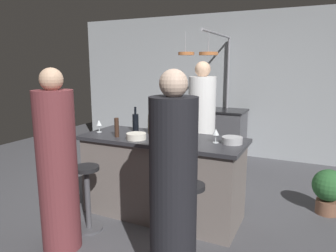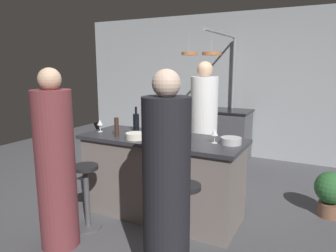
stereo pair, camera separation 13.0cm
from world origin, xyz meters
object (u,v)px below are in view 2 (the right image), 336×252
Objects in this scene: pepper_mill at (117,127)px; wine_bottle_green at (188,129)px; wine_glass_by_chef at (183,136)px; wine_bottle_red at (179,124)px; wine_bottle_dark at (136,122)px; bar_stool_right at (185,218)px; chef at (204,131)px; guest_left at (56,167)px; wine_bottle_amber at (152,123)px; bar_stool_left at (87,194)px; potted_plant at (331,191)px; guest_right at (166,192)px; mixing_bowl_steel at (231,141)px; wine_glass_near_left_guest at (100,123)px; stove_range at (227,134)px; mixing_bowl_ceramic at (136,136)px; wine_glass_near_right_guest at (215,133)px.

wine_bottle_green is at bearing 14.26° from pepper_mill.
wine_glass_by_chef is (0.82, -0.05, 0.00)m from pepper_mill.
wine_bottle_dark is at bearing -165.42° from wine_bottle_red.
wine_bottle_dark is (-0.98, 0.74, 0.64)m from bar_stool_right.
chef is at bearing 88.72° from wine_bottle_red.
guest_left reaches higher than wine_bottle_amber.
potted_plant is at bearing 32.97° from bar_stool_left.
pepper_mill is at bearing 141.95° from guest_right.
mixing_bowl_steel is at bearing -3.22° from wine_bottle_dark.
wine_glass_near_left_guest is (-0.89, -1.05, 0.21)m from chef.
stove_range is at bearing 80.02° from bar_stool_left.
wine_glass_by_chef reaches higher than stove_range.
potted_plant is at bearing -43.83° from stove_range.
bar_stool_left is 0.78m from mixing_bowl_ceramic.
guest_left is at bearing -139.21° from wine_glass_near_right_guest.
chef is 8.20× the size of pepper_mill.
chef is 1.31m from pepper_mill.
bar_stool_left is 1.56m from mixing_bowl_steel.
wine_glass_near_left_guest is (-0.23, 0.90, 0.24)m from guest_left.
mixing_bowl_ceramic is at bearing -11.51° from wine_glass_near_left_guest.
wine_glass_near_left_guest is (-0.88, -0.33, -0.01)m from wine_bottle_red.
wine_glass_near_left_guest is 1.38m from wine_glass_near_right_guest.
mixing_bowl_ceramic is at bearing -124.41° from wine_bottle_red.
wine_glass_near_left_guest is (-0.24, 0.55, 0.63)m from bar_stool_left.
stove_range is 2.53m from wine_bottle_green.
guest_left reaches higher than wine_bottle_green.
mixing_bowl_ceramic is at bearing -94.55° from stove_range.
wine_bottle_amber is 0.67m from wine_glass_by_chef.
bar_stool_left is 0.87m from wine_glass_near_left_guest.
wine_glass_near_left_guest is at bearing 168.49° from mixing_bowl_ceramic.
wine_bottle_amber reaches higher than bar_stool_right.
wine_bottle_dark reaches higher than wine_glass_by_chef.
wine_bottle_green is 1.48× the size of mixing_bowl_ceramic.
pepper_mill is 1.02× the size of mixing_bowl_steel.
guest_right reaches higher than wine_bottle_red.
wine_bottle_green reaches higher than wine_glass_near_left_guest.
wine_bottle_dark reaches higher than mixing_bowl_ceramic.
mixing_bowl_steel is (0.18, 0.68, 0.56)m from bar_stool_right.
wine_glass_near_right_guest is at bearing 47.22° from wine_glass_by_chef.
stove_range is 2.69m from mixing_bowl_ceramic.
stove_range is at bearing 72.72° from wine_glass_near_left_guest.
wine_bottle_red is (0.63, 0.87, 0.64)m from bar_stool_left.
guest_left is 0.87m from mixing_bowl_ceramic.
bar_stool_right is at bearing -67.46° from wine_bottle_green.
stove_range is 2.70m from wine_glass_near_left_guest.
bar_stool_right is 1.31× the size of potted_plant.
chef is 1.72m from bar_stool_right.
mixing_bowl_ceramic is at bearing 66.04° from guest_left.
mixing_bowl_ceramic is (-0.30, -0.44, -0.09)m from wine_bottle_red.
wine_bottle_amber is at bearing -156.85° from wine_bottle_red.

